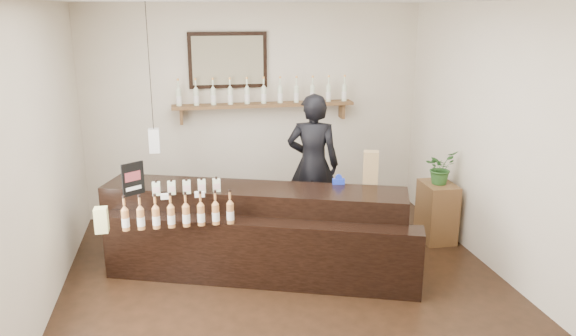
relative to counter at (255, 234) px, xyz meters
The scene contains 10 objects.
ground 0.77m from the counter, 64.76° to the right, with size 5.00×5.00×0.00m, color black.
room_shell 1.43m from the counter, 64.76° to the right, with size 5.00×5.00×5.00m.
back_wall_decor 2.24m from the counter, 86.17° to the left, with size 2.66×0.96×1.69m.
counter is the anchor object (origin of this frame).
promo_sign 1.38m from the counter, behind, with size 0.21×0.15×0.34m.
paper_bag 1.43m from the counter, ahead, with size 0.19×0.17×0.35m.
tape_dispenser 1.06m from the counter, ahead, with size 0.14×0.07×0.11m.
side_cabinet 2.31m from the counter, 10.68° to the left, with size 0.37×0.50×0.72m.
potted_plant 2.37m from the counter, 10.68° to the left, with size 0.36×0.31×0.40m, color #2B5B24.
shopkeeper 1.41m from the counter, 48.58° to the left, with size 0.72×0.48×1.99m, color black.
Camera 1 is at (-0.96, -4.92, 2.72)m, focal length 35.00 mm.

